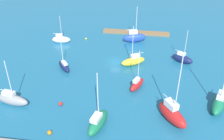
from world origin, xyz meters
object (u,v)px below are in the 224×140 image
Objects in this scene: pier_dock at (136,33)px; sailboat_yellow_far_north at (133,61)px; sailboat_red_far_south at (137,84)px; mooring_buoy_orange at (50,133)px; sailboat_gray_lone_north at (12,99)px; sailboat_white_center_basin at (61,39)px; sailboat_green_off_beacon at (98,122)px; sailboat_green_lone_south at (219,103)px; sailboat_red_outer_mooring at (172,114)px; mooring_buoy_yellow at (86,39)px; mooring_buoy_red at (61,104)px; sailboat_navy_near_pier at (64,66)px; sailboat_blue_along_channel at (134,37)px; sailboat_navy_west_end at (182,58)px.

sailboat_yellow_far_north is (-0.58, 20.75, 0.97)m from pier_dock.
sailboat_red_far_south is 22.96m from mooring_buoy_orange.
sailboat_white_center_basin is (-1.31, -30.51, -0.12)m from sailboat_gray_lone_north.
sailboat_green_off_beacon is 25.97m from sailboat_green_lone_south.
sailboat_red_outer_mooring is at bearing 8.52° from sailboat_gray_lone_north.
sailboat_green_off_beacon reaches higher than pier_dock.
sailboat_white_center_basin is at bearing 42.10° from sailboat_green_off_beacon.
mooring_buoy_red reaches higher than mooring_buoy_yellow.
sailboat_navy_near_pier is at bearing -83.49° from sailboat_green_lone_south.
mooring_buoy_yellow is at bearing 85.19° from sailboat_gray_lone_north.
sailboat_green_lone_south is (-19.96, 29.52, -0.16)m from sailboat_blue_along_channel.
sailboat_navy_west_end is (6.08, -18.69, -0.27)m from sailboat_green_lone_south.
sailboat_red_outer_mooring reaches higher than sailboat_green_lone_south.
sailboat_green_off_beacon reaches higher than sailboat_gray_lone_north.
sailboat_red_far_south is 30.12m from mooring_buoy_yellow.
sailboat_green_lone_south is at bearing -144.89° from sailboat_navy_near_pier.
sailboat_navy_near_pier is at bearing 75.38° from sailboat_gray_lone_north.
sailboat_navy_west_end reaches higher than sailboat_white_center_basin.
sailboat_blue_along_channel is at bearing 88.91° from pier_dock.
sailboat_green_off_beacon is at bearing 106.26° from mooring_buoy_yellow.
sailboat_blue_along_channel is at bearing 172.27° from sailboat_navy_west_end.
mooring_buoy_orange is at bearing 34.19° from sailboat_yellow_far_north.
sailboat_navy_west_end is at bearing -13.46° from sailboat_red_far_south.
sailboat_red_far_south is 0.89× the size of sailboat_yellow_far_north.
mooring_buoy_red is at bearing -130.00° from sailboat_red_outer_mooring.
mooring_buoy_orange is 8.53m from mooring_buoy_red.
sailboat_navy_near_pier reaches higher than mooring_buoy_red.
sailboat_navy_near_pier is 18.48m from mooring_buoy_yellow.
sailboat_navy_west_end is (-30.94, -8.13, 0.19)m from sailboat_navy_near_pier.
sailboat_red_far_south reaches higher than sailboat_white_center_basin.
mooring_buoy_red is at bearing -110.36° from sailboat_navy_west_end.
sailboat_red_far_south is at bearing -179.34° from sailboat_red_outer_mooring.
sailboat_yellow_far_north is 24.62m from sailboat_green_lone_south.
mooring_buoy_red is at bearing 93.37° from mooring_buoy_yellow.
sailboat_red_outer_mooring is (-7.54, 9.97, 0.54)m from sailboat_red_far_south.
sailboat_gray_lone_north is (24.00, 40.97, 1.02)m from pier_dock.
sailboat_white_center_basin is (18.29, -34.93, -0.22)m from sailboat_green_off_beacon.
sailboat_white_center_basin reaches higher than pier_dock.
mooring_buoy_yellow is at bearing 166.17° from sailboat_blue_along_channel.
sailboat_navy_west_end reaches higher than pier_dock.
sailboat_navy_near_pier is (17.19, 25.53, 0.70)m from pier_dock.
sailboat_blue_along_channel is at bearing -80.96° from sailboat_navy_near_pier.
sailboat_white_center_basin is at bearing 96.74° from sailboat_gray_lone_north.
sailboat_red_far_south is 18.20m from sailboat_green_lone_south.
sailboat_yellow_far_north is at bearing 48.63° from sailboat_gray_lone_north.
sailboat_gray_lone_north is at bearing -99.43° from sailboat_white_center_basin.
pier_dock is at bearing 156.88° from sailboat_red_outer_mooring.
sailboat_red_far_south is at bearing -46.98° from sailboat_white_center_basin.
mooring_buoy_orange is (-4.07, 22.90, -0.59)m from sailboat_navy_near_pier.
sailboat_green_lone_south is 19.66m from sailboat_navy_west_end.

